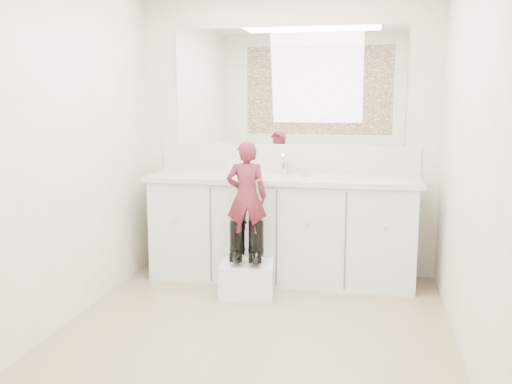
# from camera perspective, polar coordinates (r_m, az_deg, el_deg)

# --- Properties ---
(floor) EXTENTS (3.00, 3.00, 0.00)m
(floor) POSITION_cam_1_polar(r_m,az_deg,el_deg) (3.86, -0.34, -14.12)
(floor) COLOR #837056
(floor) RESTS_ON ground
(wall_back) EXTENTS (2.60, 0.00, 2.60)m
(wall_back) POSITION_cam_1_polar(r_m,az_deg,el_deg) (5.03, 3.14, 5.47)
(wall_back) COLOR beige
(wall_back) RESTS_ON floor
(wall_front) EXTENTS (2.60, 0.00, 2.60)m
(wall_front) POSITION_cam_1_polar(r_m,az_deg,el_deg) (2.12, -8.64, 0.19)
(wall_front) COLOR beige
(wall_front) RESTS_ON floor
(wall_left) EXTENTS (0.00, 3.00, 3.00)m
(wall_left) POSITION_cam_1_polar(r_m,az_deg,el_deg) (4.03, -18.83, 4.05)
(wall_left) COLOR beige
(wall_left) RESTS_ON floor
(wall_right) EXTENTS (0.00, 3.00, 3.00)m
(wall_right) POSITION_cam_1_polar(r_m,az_deg,el_deg) (3.53, 20.81, 3.28)
(wall_right) COLOR beige
(wall_right) RESTS_ON floor
(vanity_cabinet) EXTENTS (2.20, 0.55, 0.85)m
(vanity_cabinet) POSITION_cam_1_polar(r_m,az_deg,el_deg) (4.87, 2.59, -3.86)
(vanity_cabinet) COLOR silver
(vanity_cabinet) RESTS_ON floor
(countertop) EXTENTS (2.28, 0.58, 0.04)m
(countertop) POSITION_cam_1_polar(r_m,az_deg,el_deg) (4.78, 2.60, 1.30)
(countertop) COLOR beige
(countertop) RESTS_ON vanity_cabinet
(backsplash) EXTENTS (2.28, 0.03, 0.25)m
(backsplash) POSITION_cam_1_polar(r_m,az_deg,el_deg) (5.03, 3.10, 3.36)
(backsplash) COLOR beige
(backsplash) RESTS_ON countertop
(mirror) EXTENTS (2.00, 0.02, 1.00)m
(mirror) POSITION_cam_1_polar(r_m,az_deg,el_deg) (5.01, 3.17, 10.49)
(mirror) COLOR white
(mirror) RESTS_ON wall_back
(dot_panel) EXTENTS (2.00, 0.01, 1.20)m
(dot_panel) POSITION_cam_1_polar(r_m,az_deg,el_deg) (2.11, -8.85, 12.40)
(dot_panel) COLOR #472819
(dot_panel) RESTS_ON wall_front
(faucet) EXTENTS (0.08, 0.08, 0.10)m
(faucet) POSITION_cam_1_polar(r_m,az_deg,el_deg) (4.93, 2.91, 2.37)
(faucet) COLOR silver
(faucet) RESTS_ON countertop
(cup) EXTENTS (0.11, 0.11, 0.08)m
(cup) POSITION_cam_1_polar(r_m,az_deg,el_deg) (4.81, 4.75, 2.06)
(cup) COLOR beige
(cup) RESTS_ON countertop
(soap_bottle) EXTENTS (0.11, 0.11, 0.20)m
(soap_bottle) POSITION_cam_1_polar(r_m,az_deg,el_deg) (4.90, -2.29, 2.90)
(soap_bottle) COLOR beige
(soap_bottle) RESTS_ON countertop
(step_stool) EXTENTS (0.46, 0.40, 0.26)m
(step_stool) POSITION_cam_1_polar(r_m,az_deg,el_deg) (4.54, -0.93, -8.70)
(step_stool) COLOR white
(step_stool) RESTS_ON floor
(boot_left) EXTENTS (0.16, 0.24, 0.34)m
(boot_left) POSITION_cam_1_polar(r_m,az_deg,el_deg) (4.47, -1.88, -4.93)
(boot_left) COLOR black
(boot_left) RESTS_ON step_stool
(boot_right) EXTENTS (0.16, 0.24, 0.34)m
(boot_right) POSITION_cam_1_polar(r_m,az_deg,el_deg) (4.44, 0.01, -5.03)
(boot_right) COLOR black
(boot_right) RESTS_ON step_stool
(toddler) EXTENTS (0.34, 0.25, 0.86)m
(toddler) POSITION_cam_1_polar(r_m,az_deg,el_deg) (4.38, -0.95, -0.46)
(toddler) COLOR #9A2F48
(toddler) RESTS_ON step_stool
(toothbrush) EXTENTS (0.14, 0.03, 0.06)m
(toothbrush) POSITION_cam_1_polar(r_m,az_deg,el_deg) (4.33, -0.09, 1.07)
(toothbrush) COLOR #D3527F
(toothbrush) RESTS_ON toddler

